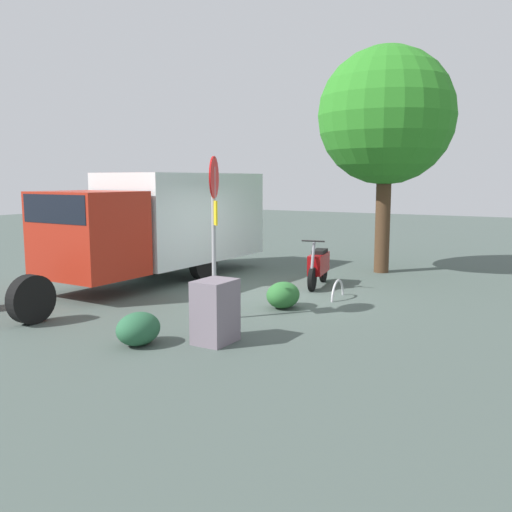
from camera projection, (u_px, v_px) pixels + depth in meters
ground_plane at (272, 291)px, 12.87m from camera, size 60.00×60.00×0.00m
box_truck_near at (160, 220)px, 14.14m from camera, size 8.38×2.51×2.77m
motorcycle at (319, 265)px, 13.48m from camera, size 1.80×0.65×1.20m
stop_sign at (214, 212)px, 10.02m from camera, size 0.71×0.33×3.03m
street_tree at (386, 117)px, 14.95m from camera, size 3.72×3.72×6.18m
utility_cabinet at (215, 311)px, 8.80m from camera, size 0.69×0.55×1.02m
bike_rack_hoop at (338, 298)px, 12.14m from camera, size 0.85×0.11×0.85m
shrub_near_sign at (283, 295)px, 11.19m from camera, size 0.79×0.65×0.54m
shrub_mid_verge at (138, 329)px, 8.70m from camera, size 0.77×0.63×0.53m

